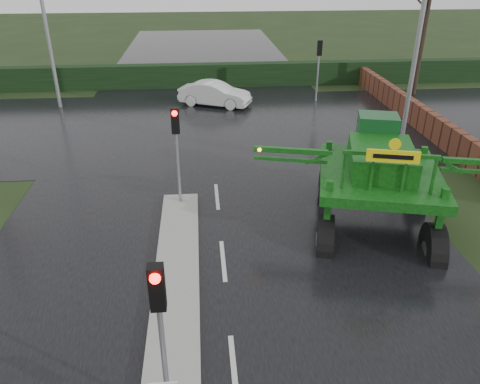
{
  "coord_description": "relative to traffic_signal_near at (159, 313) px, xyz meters",
  "views": [
    {
      "loc": [
        -0.5,
        -7.09,
        7.88
      ],
      "look_at": [
        0.52,
        4.41,
        2.0
      ],
      "focal_mm": 35.0,
      "sensor_mm": 36.0,
      "label": 1
    }
  ],
  "objects": [
    {
      "name": "ground",
      "position": [
        1.3,
        1.01,
        -2.59
      ],
      "size": [
        140.0,
        140.0,
        0.0
      ],
      "primitive_type": "plane",
      "color": "black",
      "rests_on": "ground"
    },
    {
      "name": "road_main",
      "position": [
        1.3,
        11.01,
        -2.59
      ],
      "size": [
        14.0,
        80.0,
        0.02
      ],
      "primitive_type": "cube",
      "color": "black",
      "rests_on": "ground"
    },
    {
      "name": "road_cross",
      "position": [
        1.3,
        17.01,
        -2.58
      ],
      "size": [
        80.0,
        12.0,
        0.02
      ],
      "primitive_type": "cube",
      "color": "black",
      "rests_on": "ground"
    },
    {
      "name": "median_island",
      "position": [
        -0.0,
        4.01,
        -2.51
      ],
      "size": [
        1.2,
        10.0,
        0.16
      ],
      "primitive_type": "cube",
      "color": "gray",
      "rests_on": "ground"
    },
    {
      "name": "hedge_row",
      "position": [
        1.3,
        25.01,
        -1.84
      ],
      "size": [
        44.0,
        0.9,
        1.5
      ],
      "primitive_type": "cube",
      "color": "black",
      "rests_on": "ground"
    },
    {
      "name": "brick_wall",
      "position": [
        11.8,
        17.01,
        -1.99
      ],
      "size": [
        0.4,
        20.0,
        1.2
      ],
      "primitive_type": "cube",
      "color": "#592D1E",
      "rests_on": "ground"
    },
    {
      "name": "traffic_signal_near",
      "position": [
        0.0,
        0.0,
        0.0
      ],
      "size": [
        0.26,
        0.33,
        3.52
      ],
      "color": "gray",
      "rests_on": "ground"
    },
    {
      "name": "traffic_signal_mid",
      "position": [
        0.0,
        8.5,
        0.0
      ],
      "size": [
        0.26,
        0.33,
        3.52
      ],
      "color": "gray",
      "rests_on": "ground"
    },
    {
      "name": "traffic_signal_far",
      "position": [
        7.8,
        21.02,
        0.0
      ],
      "size": [
        0.26,
        0.33,
        3.52
      ],
      "rotation": [
        0.0,
        0.0,
        3.14
      ],
      "color": "gray",
      "rests_on": "ground"
    },
    {
      "name": "street_light_right",
      "position": [
        9.49,
        13.01,
        3.4
      ],
      "size": [
        3.85,
        0.3,
        10.0
      ],
      "color": "gray",
      "rests_on": "ground"
    },
    {
      "name": "crop_sprayer",
      "position": [
        4.5,
        5.9,
        -0.5
      ],
      "size": [
        7.7,
        5.67,
        4.42
      ],
      "rotation": [
        0.0,
        0.0,
        -0.25
      ],
      "color": "black",
      "rests_on": "ground"
    },
    {
      "name": "white_sedan",
      "position": [
        1.71,
        20.55,
        -2.59
      ],
      "size": [
        4.35,
        2.95,
        1.36
      ],
      "primitive_type": "imported",
      "rotation": [
        0.0,
        0.0,
        1.16
      ],
      "color": "white",
      "rests_on": "ground"
    }
  ]
}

